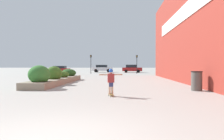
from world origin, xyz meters
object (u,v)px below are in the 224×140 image
(skateboard, at_px, (111,95))
(car_leftmost, at_px, (177,69))
(car_rightmost, at_px, (102,68))
(trash_bin, at_px, (197,81))
(car_center_right, at_px, (132,69))
(traffic_light_left, at_px, (91,61))
(skateboarder, at_px, (111,79))
(traffic_light_right, at_px, (137,61))
(car_center_left, at_px, (59,69))

(skateboard, relative_size, car_leftmost, 0.14)
(car_rightmost, bearing_deg, trash_bin, 14.94)
(car_center_right, relative_size, traffic_light_left, 1.21)
(trash_bin, xyz_separation_m, traffic_light_left, (-9.96, 24.68, 1.77))
(car_leftmost, height_order, car_rightmost, car_rightmost)
(skateboard, bearing_deg, skateboarder, 76.64)
(traffic_light_right, bearing_deg, car_center_left, 168.35)
(skateboard, xyz_separation_m, car_center_right, (2.45, 32.92, 0.77))
(traffic_light_right, bearing_deg, skateboarder, -96.49)
(trash_bin, height_order, car_leftmost, car_leftmost)
(skateboard, relative_size, car_center_left, 0.16)
(trash_bin, height_order, traffic_light_left, traffic_light_left)
(car_rightmost, bearing_deg, car_leftmost, 84.49)
(skateboarder, distance_m, traffic_light_left, 27.51)
(trash_bin, distance_m, traffic_light_right, 25.06)
(skateboard, xyz_separation_m, traffic_light_right, (3.10, 27.23, 2.22))
(skateboarder, relative_size, traffic_light_left, 0.34)
(skateboard, relative_size, trash_bin, 0.62)
(skateboarder, bearing_deg, traffic_light_right, 70.15)
(car_center_right, height_order, traffic_light_right, traffic_light_right)
(skateboarder, bearing_deg, skateboard, -103.36)
(skateboard, height_order, car_rightmost, car_rightmost)
(skateboarder, distance_m, car_center_left, 32.76)
(car_center_left, bearing_deg, skateboarder, -158.08)
(car_center_right, xyz_separation_m, traffic_light_right, (0.65, -5.69, 1.45))
(car_center_left, distance_m, traffic_light_left, 7.92)
(skateboard, height_order, car_center_left, car_center_left)
(car_center_right, bearing_deg, car_rightmost, -105.46)
(car_rightmost, height_order, traffic_light_left, traffic_light_left)
(car_leftmost, height_order, car_center_right, car_center_right)
(trash_bin, bearing_deg, skateboard, -154.07)
(skateboarder, xyz_separation_m, car_center_left, (-12.23, 30.39, -0.06))
(skateboard, distance_m, car_center_right, 33.02)
(car_center_left, distance_m, car_center_right, 14.89)
(skateboarder, bearing_deg, car_leftmost, 57.02)
(car_center_left, height_order, car_center_right, car_center_right)
(skateboard, distance_m, car_leftmost, 35.22)
(traffic_light_right, bearing_deg, traffic_light_left, -178.17)
(car_leftmost, bearing_deg, skateboarder, 160.38)
(car_center_left, xyz_separation_m, car_rightmost, (8.27, 4.30, 0.11))
(skateboard, xyz_separation_m, skateboarder, (0.00, 0.00, 0.73))
(skateboarder, relative_size, car_rightmost, 0.26)
(skateboard, distance_m, car_center_left, 32.76)
(trash_bin, distance_m, car_center_right, 30.72)
(traffic_light_left, bearing_deg, traffic_light_right, 1.83)
(skateboard, bearing_deg, car_leftmost, 57.02)
(car_leftmost, xyz_separation_m, traffic_light_left, (-17.09, -6.20, 1.53))
(trash_bin, relative_size, car_rightmost, 0.25)
(skateboarder, xyz_separation_m, car_leftmost, (11.82, 33.17, -0.01))
(traffic_light_left, bearing_deg, skateboarder, -78.95)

